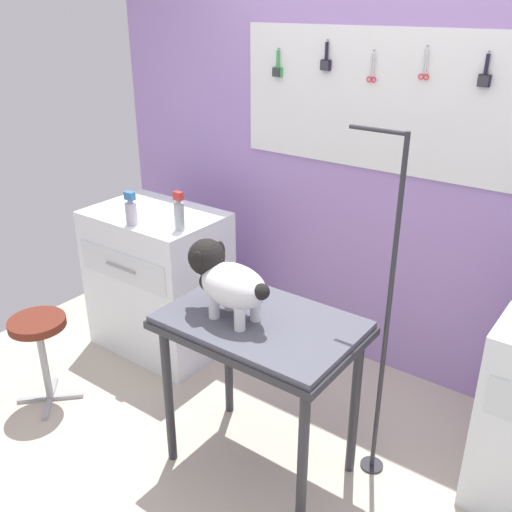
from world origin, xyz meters
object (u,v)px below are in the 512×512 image
object	(u,v)px
dog	(226,279)
counter_left	(159,281)
grooming_table	(261,338)
grooming_arm	(384,332)
stool	(39,336)
pump_bottle_white	(131,211)

from	to	relation	value
dog	counter_left	size ratio (longest dim) A/B	0.50
grooming_table	grooming_arm	xyz separation A→B (m)	(0.44, 0.31, 0.04)
stool	pump_bottle_white	distance (m)	0.84
grooming_table	dog	bearing A→B (deg)	-156.82
counter_left	pump_bottle_white	xyz separation A→B (m)	(0.05, -0.22, 0.54)
counter_left	stool	distance (m)	0.82
counter_left	pump_bottle_white	bearing A→B (deg)	-77.22
grooming_table	pump_bottle_white	size ratio (longest dim) A/B	4.45
grooming_arm	dog	distance (m)	0.73
grooming_table	dog	world-z (taller)	dog
counter_left	stool	xyz separation A→B (m)	(-0.09, -0.81, -0.04)
grooming_table	dog	size ratio (longest dim) A/B	1.89
grooming_arm	pump_bottle_white	world-z (taller)	grooming_arm
grooming_arm	pump_bottle_white	bearing A→B (deg)	-179.14
grooming_arm	stool	distance (m)	1.83
counter_left	stool	size ratio (longest dim) A/B	1.73
stool	pump_bottle_white	xyz separation A→B (m)	(0.14, 0.59, 0.57)
dog	counter_left	distance (m)	1.27
grooming_table	stool	xyz separation A→B (m)	(-1.24, -0.31, -0.30)
grooming_arm	stool	world-z (taller)	grooming_arm
dog	pump_bottle_white	world-z (taller)	dog
grooming_arm	dog	bearing A→B (deg)	-147.94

